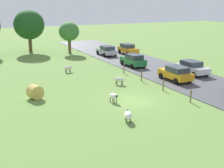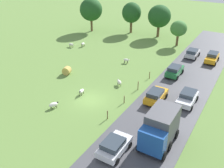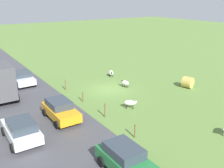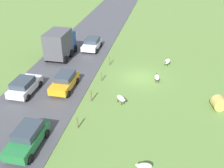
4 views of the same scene
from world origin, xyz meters
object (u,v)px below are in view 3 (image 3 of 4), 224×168
Objects in this scene: sheep_0 at (130,103)px; hay_bale_0 at (188,82)px; car_4 at (126,160)px; car_1 at (22,78)px; car_2 at (60,110)px; sheep_5 at (111,73)px; car_5 at (21,130)px; sheep_3 at (125,83)px.

sheep_0 is 0.91× the size of hay_bale_0.
car_1 is at bearing -88.45° from car_4.
car_1 is at bearing -89.27° from car_2.
sheep_5 is 19.00m from car_4.
car_1 reaches higher than hay_bale_0.
car_4 is 7.93m from car_5.
car_1 is at bearing -37.78° from sheep_3.
hay_bale_0 is (-4.79, 8.23, 0.13)m from sheep_5.
hay_bale_0 reaches higher than sheep_3.
sheep_3 is 0.27× the size of car_4.
car_2 reaches higher than sheep_0.
sheep_0 is 6.27m from car_2.
sheep_5 is 12.81m from car_2.
sheep_0 is at bearing 66.39° from sheep_5.
sheep_3 is 4.45m from sheep_5.
sheep_5 is 0.31× the size of car_2.
car_1 is 10.68m from car_2.
car_1 is at bearing -15.54° from sheep_5.
sheep_0 is 0.27× the size of car_4.
car_2 is at bearing -12.79° from sheep_0.
car_2 is (6.10, -1.38, 0.34)m from sheep_0.
car_5 is at bearing 74.35° from car_1.
car_2 is at bearing -1.55° from hay_bale_0.
sheep_0 is 1.01× the size of sheep_3.
sheep_5 is at bearing 164.46° from car_1.
car_5 is at bearing 3.70° from hay_bale_0.
car_4 is at bearing 91.55° from car_1.
car_4 is (8.77, 11.96, 0.36)m from sheep_3.
sheep_3 is at bearing -158.22° from car_5.
car_2 is at bearing -87.40° from car_4.
car_2 is (9.15, 3.48, 0.35)m from sheep_3.
car_4 is (5.72, 7.09, 0.35)m from sheep_0.
sheep_5 is 10.66m from car_1.
sheep_3 is 0.29× the size of car_1.
sheep_5 is at bearing -142.30° from car_2.
sheep_3 is (-3.05, -4.87, -0.01)m from sheep_0.
car_4 is at bearing 53.76° from sheep_3.
hay_bale_0 is at bearing -150.95° from car_4.
sheep_0 is 10.05m from sheep_5.
sheep_3 is 0.27× the size of car_2.
sheep_0 reaches higher than sheep_3.
car_1 is 19.16m from car_4.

